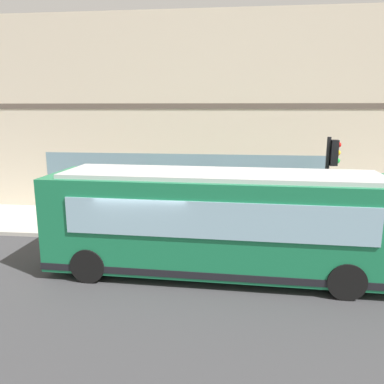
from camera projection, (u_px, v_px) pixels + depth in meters
The scene contains 9 objects.
ground at pixel (150, 271), 11.63m from camera, with size 120.00×120.00×0.00m, color #38383A.
sidewalk_curb at pixel (174, 224), 16.11m from camera, with size 4.06×40.00×0.15m, color #B2ADA3.
building_corner at pixel (190, 115), 20.58m from camera, with size 7.18×18.55×8.98m.
city_bus_nearside at pixel (218, 223), 11.23m from camera, with size 2.86×10.12×3.07m.
traffic_light_near_corner at pixel (331, 169), 13.47m from camera, with size 0.32×0.49×3.73m.
fire_hydrant at pixel (185, 213), 16.14m from camera, with size 0.35×0.35×0.74m.
pedestrian_by_light_pole at pixel (287, 196), 16.52m from camera, with size 0.32×0.32×1.74m.
pedestrian_near_hydrant at pixel (214, 193), 16.85m from camera, with size 0.32×0.32×1.79m.
newspaper_vending_box at pixel (106, 205), 17.03m from camera, with size 0.44×0.43×0.90m.
Camera 1 is at (-10.63, -2.48, 4.87)m, focal length 35.73 mm.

